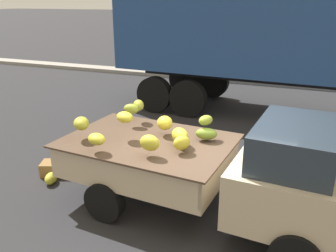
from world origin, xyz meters
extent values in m
plane|color=#28282B|center=(0.00, 0.00, 0.00)|extent=(220.00, 220.00, 0.00)
cube|color=gray|center=(0.00, 9.82, 0.08)|extent=(80.00, 0.80, 0.16)
cube|color=#CCB793|center=(1.42, -0.12, 0.79)|extent=(1.99, 1.90, 0.78)
cube|color=#28333D|center=(1.23, -0.11, 1.44)|extent=(1.14, 1.63, 0.52)
cube|color=#CCB793|center=(-1.02, 0.06, 0.58)|extent=(2.68, 1.95, 0.08)
cube|color=#CCB793|center=(-0.96, 0.92, 0.84)|extent=(2.56, 0.24, 0.44)
cube|color=#CCB793|center=(-1.08, -0.80, 0.84)|extent=(2.56, 0.24, 0.44)
cube|color=#CCB793|center=(0.23, -0.03, 0.84)|extent=(0.18, 1.77, 0.44)
cube|color=#CCB793|center=(-2.27, 0.15, 0.84)|extent=(0.18, 1.77, 0.44)
cube|color=#B21914|center=(-0.96, 0.95, 0.80)|extent=(2.45, 0.19, 0.07)
cube|color=brown|center=(-1.02, 0.06, 1.07)|extent=(2.81, 2.08, 0.03)
ellipsoid|color=yellow|center=(-0.85, 0.36, 1.30)|extent=(0.37, 0.40, 0.23)
ellipsoid|color=gold|center=(-2.03, -0.31, 1.36)|extent=(0.40, 0.43, 0.21)
ellipsoid|color=gold|center=(-0.72, -0.52, 1.30)|extent=(0.34, 0.26, 0.24)
ellipsoid|color=gold|center=(-1.51, -0.67, 1.30)|extent=(0.38, 0.35, 0.17)
ellipsoid|color=#A2AA2D|center=(-1.56, 0.82, 1.41)|extent=(0.32, 0.35, 0.20)
ellipsoid|color=gold|center=(-0.34, -0.23, 1.25)|extent=(0.31, 0.32, 0.22)
ellipsoid|color=olive|center=(-0.18, 0.46, 1.40)|extent=(0.28, 0.32, 0.16)
ellipsoid|color=gold|center=(-0.46, 0.02, 1.26)|extent=(0.43, 0.44, 0.23)
ellipsoid|color=olive|center=(-0.13, 0.36, 1.21)|extent=(0.38, 0.28, 0.19)
ellipsoid|color=gold|center=(-1.38, -0.04, 1.46)|extent=(0.41, 0.39, 0.17)
ellipsoid|color=#96A831|center=(-1.59, 0.57, 1.40)|extent=(0.30, 0.23, 0.18)
cylinder|color=black|center=(1.53, 0.73, 0.32)|extent=(0.65, 0.25, 0.64)
cylinder|color=black|center=(-1.26, 0.94, 0.32)|extent=(0.65, 0.25, 0.64)
cylinder|color=black|center=(-1.39, -0.77, 0.32)|extent=(0.65, 0.25, 0.64)
cube|color=navy|center=(1.76, 5.69, 2.60)|extent=(12.10, 3.01, 2.70)
cube|color=black|center=(1.76, 5.69, 1.10)|extent=(11.05, 0.87, 0.30)
cylinder|color=black|center=(-1.79, 7.04, 0.54)|extent=(1.09, 0.35, 1.08)
cylinder|color=black|center=(-1.89, 4.64, 0.54)|extent=(1.09, 0.35, 1.08)
cylinder|color=black|center=(-2.87, 7.08, 0.54)|extent=(1.09, 0.35, 1.08)
cylinder|color=black|center=(-2.97, 4.69, 0.54)|extent=(1.09, 0.35, 1.08)
ellipsoid|color=gold|center=(-2.94, -0.15, 0.10)|extent=(0.31, 0.37, 0.21)
cube|color=olive|center=(-3.11, 0.19, 0.13)|extent=(0.62, 0.53, 0.25)
camera|label=1|loc=(1.27, -4.77, 3.23)|focal=37.76mm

